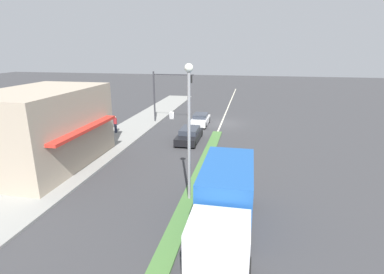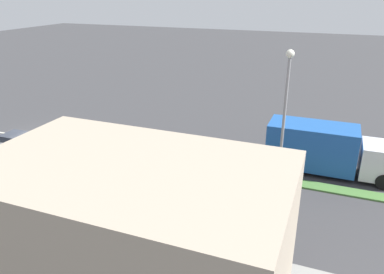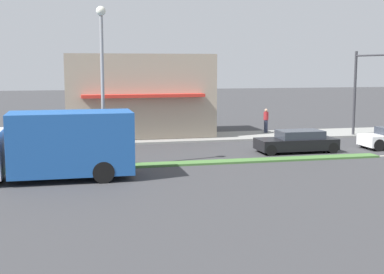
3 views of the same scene
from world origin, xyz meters
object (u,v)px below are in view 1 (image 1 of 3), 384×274
object	(u,v)px
traffic_signal_main	(166,88)
street_lamp	(189,117)
pedestrian	(115,124)
delivery_truck	(225,200)
van_white	(200,120)
warning_aframe_sign	(171,115)
suv_black	(189,135)

from	to	relation	value
traffic_signal_main	street_lamp	world-z (taller)	street_lamp
pedestrian	delivery_truck	bearing A→B (deg)	130.31
street_lamp	delivery_truck	bearing A→B (deg)	132.56
delivery_truck	van_white	distance (m)	19.76
street_lamp	warning_aframe_sign	xyz separation A→B (m)	(6.09, -19.12, -4.35)
street_lamp	van_white	world-z (taller)	street_lamp
suv_black	warning_aframe_sign	bearing A→B (deg)	-65.04
van_white	delivery_truck	bearing A→B (deg)	102.88
suv_black	van_white	world-z (taller)	van_white
pedestrian	delivery_truck	size ratio (longest dim) A/B	0.22
suv_black	van_white	size ratio (longest dim) A/B	1.16
warning_aframe_sign	pedestrian	bearing A→B (deg)	62.49
delivery_truck	suv_black	world-z (taller)	delivery_truck
pedestrian	traffic_signal_main	bearing A→B (deg)	-124.68
warning_aframe_sign	delivery_truck	distance (m)	23.08
street_lamp	van_white	size ratio (longest dim) A/B	1.93
traffic_signal_main	delivery_truck	size ratio (longest dim) A/B	0.75
pedestrian	suv_black	size ratio (longest dim) A/B	0.38
pedestrian	suv_black	xyz separation A→B (m)	(-7.68, 1.09, -0.41)
delivery_truck	street_lamp	bearing A→B (deg)	-47.44
traffic_signal_main	pedestrian	xyz separation A→B (m)	(3.75, 5.43, -2.90)
pedestrian	delivery_truck	distance (m)	18.68
delivery_truck	van_white	size ratio (longest dim) A/B	1.97
pedestrian	van_white	bearing A→B (deg)	-146.93
pedestrian	van_white	distance (m)	9.17
warning_aframe_sign	van_white	bearing A→B (deg)	149.76
street_lamp	van_white	xyz separation A→B (m)	(2.20, -16.85, -4.17)
pedestrian	warning_aframe_sign	bearing A→B (deg)	-117.51
traffic_signal_main	suv_black	size ratio (longest dim) A/B	1.27
street_lamp	suv_black	world-z (taller)	street_lamp
street_lamp	pedestrian	distance (m)	15.88
delivery_truck	suv_black	bearing A→B (deg)	-71.50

